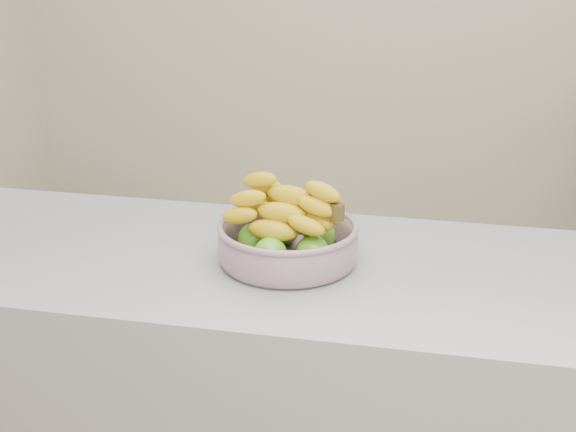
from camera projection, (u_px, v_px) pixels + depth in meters
name	position (u px, v px, depth m)	size (l,w,h in m)	color
fruit_bowl	(288.00, 238.00, 1.61)	(0.28, 0.28, 0.16)	#9FAABE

